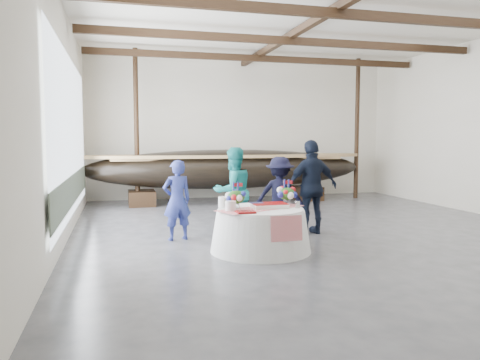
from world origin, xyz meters
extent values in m
cube|color=#3D3D42|center=(0.00, 0.00, 0.00)|extent=(10.00, 12.00, 0.01)
cube|color=silver|center=(0.00, 6.00, 2.25)|extent=(10.00, 0.02, 4.50)
cube|color=silver|center=(-5.00, 0.00, 2.25)|extent=(0.02, 12.00, 4.50)
cube|color=white|center=(0.00, 0.00, 4.50)|extent=(10.00, 12.00, 0.01)
cube|color=black|center=(0.00, -1.00, 4.25)|extent=(9.80, 0.12, 0.18)
cube|color=black|center=(0.00, 1.50, 4.25)|extent=(9.80, 0.12, 0.18)
cube|color=black|center=(0.00, 4.00, 4.25)|extent=(9.80, 0.12, 0.18)
cube|color=black|center=(0.00, 0.00, 4.38)|extent=(0.15, 11.76, 0.15)
cylinder|color=black|center=(-3.50, 4.65, 2.25)|extent=(0.14, 0.14, 4.50)
cylinder|color=black|center=(3.50, 4.65, 2.25)|extent=(0.14, 0.14, 4.50)
cube|color=silver|center=(-4.95, 1.00, 2.00)|extent=(0.02, 7.00, 3.20)
cube|color=#596654|center=(-4.94, 1.00, 0.90)|extent=(0.02, 7.00, 0.60)
cube|color=black|center=(-3.39, 4.65, 0.22)|extent=(0.75, 0.97, 0.43)
cube|color=black|center=(1.79, 4.65, 0.22)|extent=(0.75, 0.97, 0.43)
ellipsoid|color=black|center=(-0.80, 4.65, 1.02)|extent=(8.62, 1.72, 1.19)
cube|color=#9E7A4C|center=(-0.80, 4.65, 1.35)|extent=(6.90, 1.13, 0.06)
cone|color=silver|center=(-1.68, -1.57, 0.36)|extent=(1.73, 1.73, 0.71)
cylinder|color=silver|center=(-1.68, -1.57, 0.72)|extent=(1.47, 1.47, 0.04)
cube|color=red|center=(-1.68, -1.57, 0.75)|extent=(1.68, 1.17, 0.01)
cube|color=white|center=(-1.52, -1.54, 0.78)|extent=(0.60, 0.40, 0.07)
cylinder|color=white|center=(-2.25, -1.72, 0.83)|extent=(0.18, 0.18, 0.17)
cylinder|color=white|center=(-2.27, -1.25, 0.83)|extent=(0.18, 0.18, 0.18)
cube|color=maroon|center=(-2.07, -1.99, 0.76)|extent=(0.30, 0.24, 0.03)
cone|color=silver|center=(-1.05, -1.69, 0.80)|extent=(0.09, 0.09, 0.12)
imported|color=navy|center=(-2.96, -0.29, 0.77)|extent=(0.63, 0.48, 1.53)
imported|color=teal|center=(-1.81, -0.09, 0.88)|extent=(1.03, 0.91, 1.77)
imported|color=black|center=(-0.83, -0.14, 0.79)|extent=(1.17, 0.99, 1.57)
imported|color=black|center=(-0.23, -0.39, 0.96)|extent=(1.17, 0.59, 1.92)
camera|label=1|loc=(-4.03, -9.15, 1.93)|focal=35.00mm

